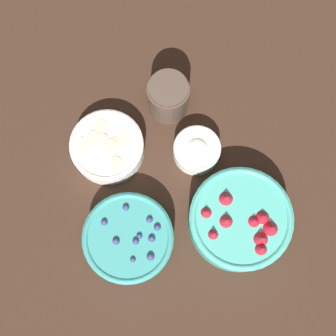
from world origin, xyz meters
TOP-DOWN VIEW (x-y plane):
  - ground_plane at (0.00, 0.00)m, footprint 4.00×4.00m
  - bowl_strawberries at (-0.12, -0.22)m, footprint 0.21×0.21m
  - bowl_blueberries at (-0.21, -0.00)m, footprint 0.19×0.19m
  - bowl_bananas at (-0.03, 0.09)m, footprint 0.16×0.16m
  - bowl_cream at (0.01, -0.10)m, footprint 0.10×0.10m
  - jar_chocolate at (0.11, -0.01)m, footprint 0.09×0.09m

SIDE VIEW (x-z plane):
  - ground_plane at x=0.00m, z-range 0.00..0.00m
  - bowl_cream at x=0.01m, z-range 0.00..0.06m
  - bowl_bananas at x=-0.03m, z-range 0.00..0.05m
  - bowl_blueberries at x=-0.21m, z-range 0.00..0.07m
  - bowl_strawberries at x=-0.12m, z-range 0.00..0.09m
  - jar_chocolate at x=0.11m, z-range 0.00..0.10m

